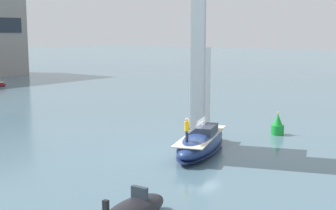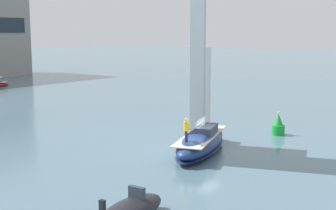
{
  "view_description": "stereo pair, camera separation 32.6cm",
  "coord_description": "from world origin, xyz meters",
  "views": [
    {
      "loc": [
        -27.92,
        -17.97,
        8.65
      ],
      "look_at": [
        0.0,
        3.0,
        3.2
      ],
      "focal_mm": 50.0,
      "sensor_mm": 36.0,
      "label": 1
    },
    {
      "loc": [
        -27.73,
        -18.23,
        8.65
      ],
      "look_at": [
        0.0,
        3.0,
        3.2
      ],
      "focal_mm": 50.0,
      "sensor_mm": 36.0,
      "label": 2
    }
  ],
  "objects": [
    {
      "name": "channel_buoy",
      "position": [
        8.88,
        -2.0,
        0.79
      ],
      "size": [
        1.1,
        1.1,
        1.99
      ],
      "color": "green",
      "rests_on": "ground"
    },
    {
      "name": "motor_tender",
      "position": [
        -12.41,
        -4.37,
        0.52
      ],
      "size": [
        4.33,
        2.0,
        1.62
      ],
      "color": "black",
      "rests_on": "ground"
    },
    {
      "name": "sailboat_main",
      "position": [
        0.01,
        0.0,
        1.02
      ],
      "size": [
        9.56,
        5.44,
        12.68
      ],
      "color": "navy",
      "rests_on": "ground"
    },
    {
      "name": "ground_plane",
      "position": [
        0.0,
        0.0,
        0.0
      ],
      "size": [
        400.0,
        400.0,
        0.0
      ],
      "primitive_type": "plane",
      "color": "slate"
    }
  ]
}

